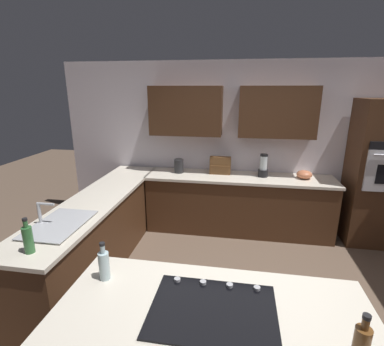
% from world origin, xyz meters
% --- Properties ---
extents(ground_plane, '(14.00, 14.00, 0.00)m').
position_xyz_m(ground_plane, '(0.00, 0.00, 0.00)').
color(ground_plane, brown).
extents(wall_back, '(6.00, 0.44, 2.60)m').
position_xyz_m(wall_back, '(0.07, -2.04, 1.45)').
color(wall_back, silver).
rests_on(wall_back, ground).
extents(lower_cabinets_back, '(2.80, 0.60, 0.86)m').
position_xyz_m(lower_cabinets_back, '(0.10, -1.72, 0.43)').
color(lower_cabinets_back, '#472B19').
rests_on(lower_cabinets_back, ground).
extents(countertop_back, '(2.84, 0.64, 0.04)m').
position_xyz_m(countertop_back, '(0.10, -1.72, 0.88)').
color(countertop_back, silver).
rests_on(countertop_back, lower_cabinets_back).
extents(lower_cabinets_side, '(0.60, 2.90, 0.86)m').
position_xyz_m(lower_cabinets_side, '(1.82, -0.55, 0.43)').
color(lower_cabinets_side, '#472B19').
rests_on(lower_cabinets_side, ground).
extents(countertop_side, '(0.64, 2.94, 0.04)m').
position_xyz_m(countertop_side, '(1.82, -0.55, 0.88)').
color(countertop_side, silver).
rests_on(countertop_side, lower_cabinets_side).
extents(island_top, '(1.95, 0.91, 0.04)m').
position_xyz_m(island_top, '(0.23, 1.13, 0.88)').
color(island_top, silver).
rests_on(island_top, island_base).
extents(wall_oven, '(0.80, 0.66, 2.06)m').
position_xyz_m(wall_oven, '(-1.85, -1.72, 1.03)').
color(wall_oven, '#472B19').
rests_on(wall_oven, ground).
extents(sink_unit, '(0.46, 0.70, 0.23)m').
position_xyz_m(sink_unit, '(1.83, 0.24, 0.92)').
color(sink_unit, '#515456').
rests_on(sink_unit, countertop_side).
extents(cooktop, '(0.76, 0.56, 0.03)m').
position_xyz_m(cooktop, '(0.23, 1.12, 0.91)').
color(cooktop, black).
rests_on(cooktop, island_top).
extents(blender, '(0.15, 0.15, 0.35)m').
position_xyz_m(blender, '(-0.25, -1.77, 1.05)').
color(blender, black).
rests_on(blender, countertop_back).
extents(mixing_bowl, '(0.22, 0.22, 0.12)m').
position_xyz_m(mixing_bowl, '(-0.85, -1.77, 0.96)').
color(mixing_bowl, '#CC724C').
rests_on(mixing_bowl, countertop_back).
extents(spice_rack, '(0.32, 0.11, 0.28)m').
position_xyz_m(spice_rack, '(0.40, -1.80, 1.04)').
color(spice_rack, brown).
rests_on(spice_rack, countertop_back).
extents(kettle, '(0.15, 0.15, 0.22)m').
position_xyz_m(kettle, '(1.05, -1.77, 1.01)').
color(kettle, '#262628').
rests_on(kettle, countertop_back).
extents(dish_soap_bottle, '(0.08, 0.08, 0.30)m').
position_xyz_m(dish_soap_bottle, '(1.77, 0.72, 1.02)').
color(dish_soap_bottle, '#336B38').
rests_on(dish_soap_bottle, countertop_side).
extents(oil_bottle, '(0.07, 0.07, 0.28)m').
position_xyz_m(oil_bottle, '(1.01, 0.93, 1.01)').
color(oil_bottle, silver).
rests_on(oil_bottle, island_top).
extents(second_bottle, '(0.08, 0.08, 0.29)m').
position_xyz_m(second_bottle, '(-0.51, 1.35, 1.02)').
color(second_bottle, brown).
rests_on(second_bottle, island_top).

